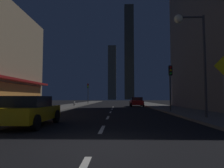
% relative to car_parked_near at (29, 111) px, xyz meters
% --- Properties ---
extents(ground_plane, '(78.00, 136.00, 0.10)m').
position_rel_car_parked_near_xyz_m(ground_plane, '(3.60, 27.91, -0.79)').
color(ground_plane, black).
extents(sidewalk_right, '(4.00, 76.00, 0.15)m').
position_rel_car_parked_near_xyz_m(sidewalk_right, '(10.60, 27.91, -0.67)').
color(sidewalk_right, '#605E59').
rests_on(sidewalk_right, ground).
extents(sidewalk_left, '(4.00, 76.00, 0.15)m').
position_rel_car_parked_near_xyz_m(sidewalk_left, '(-3.40, 27.91, -0.67)').
color(sidewalk_left, '#605E59').
rests_on(sidewalk_left, ground).
extents(lane_marking_center, '(0.16, 28.20, 0.01)m').
position_rel_car_parked_near_xyz_m(lane_marking_center, '(3.60, 6.91, -0.73)').
color(lane_marking_center, silver).
rests_on(lane_marking_center, ground).
extents(skyscraper_distant_tall, '(5.45, 6.46, 36.55)m').
position_rel_car_parked_near_xyz_m(skyscraper_distant_tall, '(0.54, 127.12, 17.54)').
color(skyscraper_distant_tall, '#645F4B').
rests_on(skyscraper_distant_tall, ground).
extents(skyscraper_distant_mid, '(6.91, 7.85, 72.04)m').
position_rel_car_parked_near_xyz_m(skyscraper_distant_mid, '(13.06, 142.86, 35.28)').
color(skyscraper_distant_mid, '#464334').
rests_on(skyscraper_distant_mid, ground).
extents(car_parked_near, '(1.98, 4.24, 1.45)m').
position_rel_car_parked_near_xyz_m(car_parked_near, '(0.00, 0.00, 0.00)').
color(car_parked_near, gold).
rests_on(car_parked_near, ground).
extents(car_parked_far, '(1.98, 4.24, 1.45)m').
position_rel_car_parked_near_xyz_m(car_parked_far, '(7.20, 21.76, 0.00)').
color(car_parked_far, '#B21919').
rests_on(car_parked_far, ground).
extents(fire_hydrant_far_left, '(0.42, 0.30, 0.65)m').
position_rel_car_parked_near_xyz_m(fire_hydrant_far_left, '(-2.30, 20.91, -0.29)').
color(fire_hydrant_far_left, '#B2B2B2').
rests_on(fire_hydrant_far_left, sidewalk_left).
extents(traffic_light_near_right, '(0.32, 0.48, 4.20)m').
position_rel_car_parked_near_xyz_m(traffic_light_near_right, '(9.10, 8.79, 2.45)').
color(traffic_light_near_right, '#2D2D2D').
rests_on(traffic_light_near_right, sidewalk_right).
extents(traffic_light_far_left, '(0.32, 0.48, 4.20)m').
position_rel_car_parked_near_xyz_m(traffic_light_far_left, '(-1.90, 32.23, 2.45)').
color(traffic_light_far_left, '#2D2D2D').
rests_on(traffic_light_far_left, sidewalk_left).
extents(street_lamp_right, '(1.96, 0.56, 6.58)m').
position_rel_car_parked_near_xyz_m(street_lamp_right, '(8.98, 3.10, 4.33)').
color(street_lamp_right, '#38383D').
rests_on(street_lamp_right, sidewalk_right).
extents(pedestrian_crossing_sign, '(0.91, 0.08, 3.15)m').
position_rel_car_parked_near_xyz_m(pedestrian_crossing_sign, '(9.20, -0.29, 1.28)').
color(pedestrian_crossing_sign, slate).
rests_on(pedestrian_crossing_sign, sidewalk_right).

